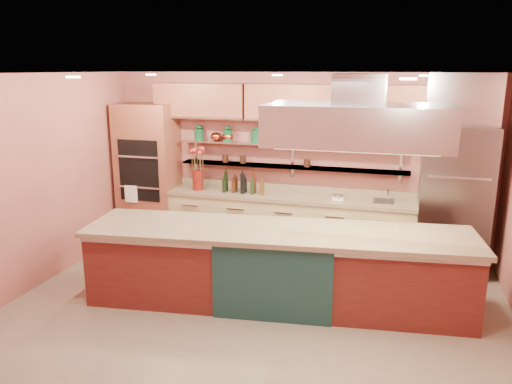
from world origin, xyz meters
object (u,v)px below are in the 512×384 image
(green_canister, at_px, (256,136))
(flower_vase, at_px, (198,180))
(island, at_px, (277,266))
(copper_kettle, at_px, (216,136))
(refrigerator, at_px, (454,200))
(kitchen_scale, at_px, (338,197))

(green_canister, bearing_deg, flower_vase, -166.55)
(island, height_order, copper_kettle, copper_kettle)
(refrigerator, bearing_deg, green_canister, 175.58)
(green_canister, bearing_deg, island, -66.67)
(refrigerator, relative_size, kitchen_scale, 12.26)
(island, distance_m, copper_kettle, 2.80)
(flower_vase, relative_size, copper_kettle, 1.83)
(copper_kettle, bearing_deg, island, -52.12)
(refrigerator, height_order, green_canister, refrigerator)
(kitchen_scale, bearing_deg, refrigerator, 16.69)
(kitchen_scale, height_order, green_canister, green_canister)
(island, relative_size, flower_vase, 14.53)
(green_canister, bearing_deg, copper_kettle, 180.00)
(flower_vase, height_order, green_canister, green_canister)
(refrigerator, height_order, island, refrigerator)
(kitchen_scale, distance_m, green_canister, 1.61)
(refrigerator, xyz_separation_m, copper_kettle, (-3.66, 0.23, 0.73))
(refrigerator, bearing_deg, copper_kettle, 176.40)
(flower_vase, xyz_separation_m, copper_kettle, (0.24, 0.22, 0.70))
(green_canister, bearing_deg, kitchen_scale, -9.22)
(kitchen_scale, relative_size, copper_kettle, 0.99)
(kitchen_scale, bearing_deg, green_canister, -172.17)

